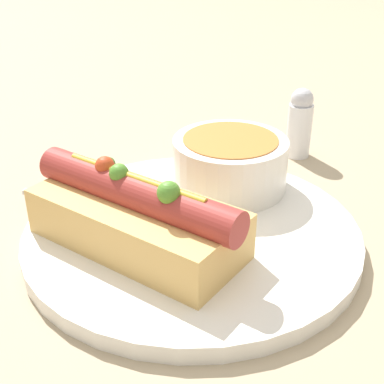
% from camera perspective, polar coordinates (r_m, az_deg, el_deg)
% --- Properties ---
extents(ground_plane, '(4.00, 4.00, 0.00)m').
position_cam_1_polar(ground_plane, '(0.45, 0.00, -5.24)').
color(ground_plane, tan).
extents(dinner_plate, '(0.28, 0.28, 0.01)m').
position_cam_1_polar(dinner_plate, '(0.45, 0.00, -4.49)').
color(dinner_plate, white).
rests_on(dinner_plate, ground_plane).
extents(hot_dog, '(0.18, 0.11, 0.07)m').
position_cam_1_polar(hot_dog, '(0.41, -5.95, -2.52)').
color(hot_dog, '#DBAD60').
rests_on(hot_dog, dinner_plate).
extents(soup_bowl, '(0.11, 0.11, 0.05)m').
position_cam_1_polar(soup_bowl, '(0.50, 4.06, 3.35)').
color(soup_bowl, silver).
rests_on(soup_bowl, dinner_plate).
extents(spoon, '(0.13, 0.11, 0.01)m').
position_cam_1_polar(spoon, '(0.48, -4.64, -0.80)').
color(spoon, '#B7B7BC').
rests_on(spoon, dinner_plate).
extents(salt_shaker, '(0.03, 0.03, 0.08)m').
position_cam_1_polar(salt_shaker, '(0.61, 11.43, 7.24)').
color(salt_shaker, silver).
rests_on(salt_shaker, ground_plane).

